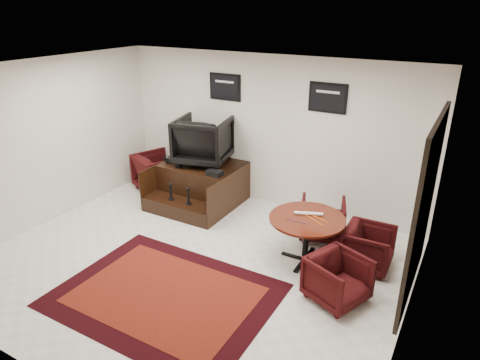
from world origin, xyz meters
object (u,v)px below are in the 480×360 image
Objects in this scene: meeting_table at (307,223)px; table_chair_back at (323,217)px; shine_chair at (203,138)px; shine_podium at (200,185)px; table_chair_corner at (338,277)px; table_chair_window at (369,246)px; armchair_side at (158,170)px.

meeting_table reaches higher than table_chair_back.
shine_podium is at bearing 77.08° from shine_chair.
table_chair_corner is (0.70, -0.66, -0.29)m from meeting_table.
shine_podium is 3.61m from table_chair_corner.
shine_podium is at bearing 159.64° from meeting_table.
shine_podium is 0.92m from shine_chair.
meeting_table is 0.96m from table_chair_window.
table_chair_window is 0.99× the size of table_chair_corner.
table_chair_back is at bearing -161.63° from armchair_side.
shine_chair is at bearing 156.71° from meeting_table.
shine_podium is 3.44m from table_chair_window.
table_chair_window is (0.85, 0.32, -0.30)m from meeting_table.
meeting_table is (2.53, -0.94, 0.29)m from shine_podium.
armchair_side reaches higher than table_chair_window.
shine_chair reaches higher than shine_podium.
armchair_side is (-1.12, 0.09, 0.07)m from shine_podium.
shine_chair is 2.83m from meeting_table.
table_chair_back is at bearing -2.98° from shine_podium.
table_chair_window is at bearing 20.86° from meeting_table.
table_chair_back is (2.51, -0.13, 0.01)m from shine_podium.
armchair_side reaches higher than shine_podium.
armchair_side reaches higher than table_chair_corner.
armchair_side is at bearing -21.90° from table_chair_back.
armchair_side is 3.81m from meeting_table.
shine_chair is at bearing -155.10° from armchair_side.
table_chair_back is 1.00m from table_chair_window.
shine_podium is at bearing -162.78° from armchair_side.
shine_chair reaches higher than table_chair_back.
table_chair_back is at bearing 160.68° from shine_chair.
meeting_table reaches higher than table_chair_window.
table_chair_corner is at bearing 170.08° from table_chair_window.
armchair_side is 0.76× the size of meeting_table.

